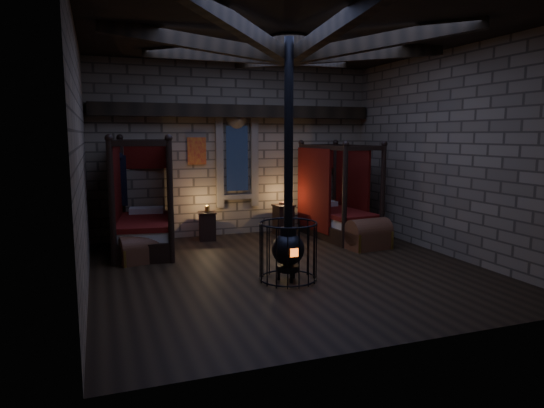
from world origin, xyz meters
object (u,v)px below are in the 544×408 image
object	(u,v)px
bed_left	(145,224)
bed_right	(337,214)
trunk_right	(368,235)
trunk_left	(140,250)
stove	(288,245)

from	to	relation	value
bed_left	bed_right	bearing A→B (deg)	6.19
bed_left	trunk_right	xyz separation A→B (m)	(4.61, -1.51, -0.29)
trunk_left	stove	world-z (taller)	stove
stove	bed_right	bearing A→B (deg)	49.92
bed_right	stove	bearing A→B (deg)	-134.56
bed_left	bed_right	xyz separation A→B (m)	(4.56, -0.12, -0.03)
bed_right	stove	xyz separation A→B (m)	(-2.47, -2.97, 0.06)
bed_right	trunk_left	xyz separation A→B (m)	(-4.77, -0.89, -0.30)
bed_left	trunk_right	distance (m)	4.86
bed_left	trunk_left	world-z (taller)	bed_left
bed_left	stove	bearing A→B (deg)	-48.27
bed_left	trunk_left	bearing A→B (deg)	-94.26
trunk_left	stove	distance (m)	3.12
stove	bed_left	bearing A→B (deg)	123.68
trunk_left	stove	size ratio (longest dim) A/B	0.21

